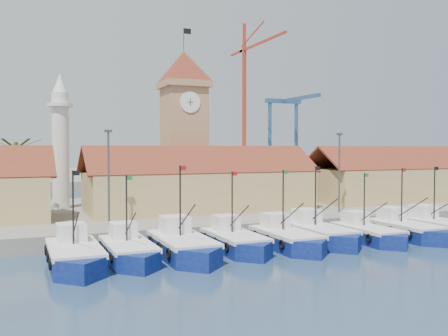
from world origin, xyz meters
name	(u,v)px	position (x,y,z in m)	size (l,w,h in m)	color
ground	(284,256)	(0.00, 0.00, 0.00)	(400.00, 400.00, 0.00)	#1D394F
quay	(189,212)	(0.00, 24.00, 0.75)	(140.00, 32.00, 1.50)	gray
terminal	(92,176)	(0.00, 110.00, 1.00)	(240.00, 80.00, 2.00)	gray
boat_0	(75,258)	(-16.13, 2.32, 0.78)	(3.64, 9.96, 7.54)	#0B145B
boat_1	(129,252)	(-12.04, 2.82, 0.73)	(3.39, 9.29, 7.03)	#0B145B
boat_2	(184,248)	(-7.72, 2.45, 0.81)	(3.77, 10.32, 7.81)	#0B145B
boat_3	(236,243)	(-2.82, 3.16, 0.74)	(3.46, 9.48, 7.17)	#0B145B
boat_4	(288,240)	(1.81, 2.45, 0.75)	(3.50, 9.59, 7.26)	#0B145B
boat_5	(321,235)	(5.77, 3.33, 0.78)	(3.63, 9.94, 7.52)	#0B145B
boat_6	(370,235)	(10.39, 2.17, 0.70)	(3.28, 8.99, 6.80)	#0B145B
boat_7	(408,231)	(15.00, 2.20, 0.75)	(3.49, 9.56, 7.23)	#0B145B
boat_8	(441,228)	(19.19, 2.16, 0.76)	(3.54, 9.69, 7.34)	#0B145B
hall_center	(200,189)	(0.00, 20.00, 3.99)	(27.04, 10.13, 7.61)	tan
hall_right	(411,182)	(32.00, 20.00, 3.99)	(31.20, 10.13, 7.61)	tan
clock_tower	(184,124)	(0.00, 26.00, 11.96)	(5.80, 5.80, 22.70)	#AA7C57
minaret	(61,141)	(-15.00, 28.00, 9.73)	(3.00, 3.00, 16.30)	silver
palm_tree	(16,171)	(-20.00, 26.00, 6.25)	(5.60, 5.03, 8.39)	brown
lamp_posts	(231,171)	(0.50, 12.00, 6.48)	(80.70, 0.25, 9.03)	#3F3F44
crane_red_right	(247,88)	(45.37, 103.23, 27.34)	(1.00, 35.75, 45.21)	#B82F1C
gantry	(288,114)	(62.00, 106.65, 20.04)	(13.00, 22.00, 23.20)	#284E7C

